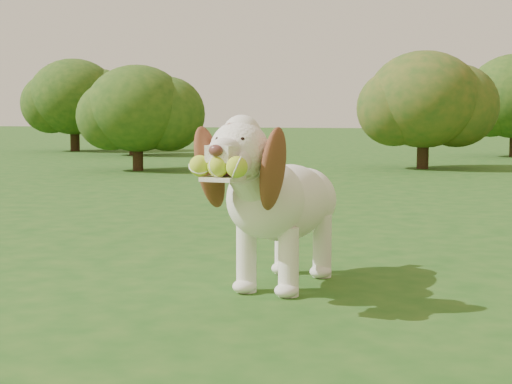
# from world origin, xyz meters

# --- Properties ---
(ground) EXTENTS (80.00, 80.00, 0.00)m
(ground) POSITION_xyz_m (0.00, 0.00, 0.00)
(ground) COLOR #1A4B15
(ground) RESTS_ON ground
(dog) EXTENTS (0.51, 1.24, 0.81)m
(dog) POSITION_xyz_m (-0.46, 0.32, 0.43)
(dog) COLOR white
(dog) RESTS_ON ground
(shrub_a) EXTENTS (1.44, 1.44, 1.49)m
(shrub_a) POSITION_xyz_m (-4.28, 7.03, 0.88)
(shrub_a) COLOR #382314
(shrub_a) RESTS_ON ground
(shrub_e) EXTENTS (1.65, 1.65, 1.71)m
(shrub_e) POSITION_xyz_m (-6.11, 10.76, 1.01)
(shrub_e) COLOR #382314
(shrub_e) RESTS_ON ground
(shrub_b) EXTENTS (1.66, 1.66, 1.72)m
(shrub_b) POSITION_xyz_m (-0.43, 8.55, 1.01)
(shrub_b) COLOR #382314
(shrub_b) RESTS_ON ground
(shrub_g) EXTENTS (1.91, 1.91, 1.98)m
(shrub_g) POSITION_xyz_m (-8.05, 11.95, 1.16)
(shrub_g) COLOR #382314
(shrub_g) RESTS_ON ground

